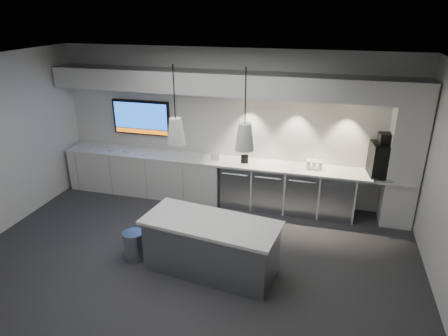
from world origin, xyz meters
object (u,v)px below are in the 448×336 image
(coffee_machine, at_px, (383,158))
(island, at_px, (211,246))
(wall_tv, at_px, (141,117))
(bin, at_px, (134,245))

(coffee_machine, bearing_deg, island, -145.55)
(wall_tv, bearing_deg, island, -48.16)
(bin, distance_m, coffee_machine, 4.50)
(wall_tv, xyz_separation_m, island, (2.27, -2.54, -1.14))
(wall_tv, distance_m, island, 3.59)
(island, bearing_deg, wall_tv, 139.58)
(wall_tv, bearing_deg, bin, -68.34)
(island, relative_size, bin, 4.48)
(wall_tv, bearing_deg, coffee_machine, -2.97)
(island, distance_m, coffee_machine, 3.47)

